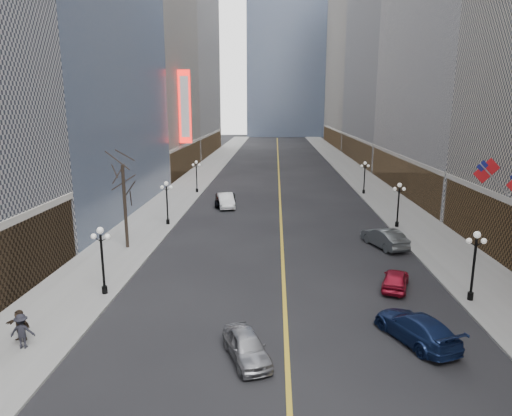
# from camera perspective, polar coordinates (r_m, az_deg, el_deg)

# --- Properties ---
(sidewalk_east) EXTENTS (6.00, 230.00, 0.15)m
(sidewalk_east) POSITION_cam_1_polar(r_m,az_deg,el_deg) (70.20, 14.46, 2.32)
(sidewalk_east) COLOR gray
(sidewalk_east) RESTS_ON ground
(sidewalk_west) EXTENTS (6.00, 230.00, 0.15)m
(sidewalk_west) POSITION_cam_1_polar(r_m,az_deg,el_deg) (69.93, -8.61, 2.54)
(sidewalk_west) COLOR gray
(sidewalk_west) RESTS_ON ground
(lane_line) EXTENTS (0.25, 200.00, 0.02)m
(lane_line) POSITION_cam_1_polar(r_m,az_deg,el_deg) (78.52, 2.89, 3.72)
(lane_line) COLOR gold
(lane_line) RESTS_ON ground
(bldg_east_c) EXTENTS (26.60, 40.60, 48.80)m
(bldg_east_c) POSITION_cam_1_polar(r_m,az_deg,el_deg) (108.64, 19.78, 18.30)
(bldg_east_c) COLOR gray
(bldg_east_c) RESTS_ON ground
(bldg_east_d) EXTENTS (26.60, 46.60, 62.80)m
(bldg_east_d) POSITION_cam_1_polar(r_m,az_deg,el_deg) (150.92, 14.97, 19.49)
(bldg_east_d) COLOR #ACA18F
(bldg_east_d) RESTS_ON ground
(bldg_west_c) EXTENTS (26.60, 30.60, 50.80)m
(bldg_west_c) POSITION_cam_1_polar(r_m,az_deg,el_deg) (90.40, -17.59, 20.37)
(bldg_west_c) COLOR #ACA18F
(bldg_west_c) RESTS_ON ground
(bldg_west_d) EXTENTS (26.60, 38.60, 72.80)m
(bldg_west_d) POSITION_cam_1_polar(r_m,az_deg,el_deg) (124.44, -12.25, 23.51)
(bldg_west_d) COLOR beige
(bldg_west_d) RESTS_ON ground
(streetlamp_east_1) EXTENTS (1.26, 0.44, 4.52)m
(streetlamp_east_1) POSITION_cam_1_polar(r_m,az_deg,el_deg) (31.66, 25.65, -5.72)
(streetlamp_east_1) COLOR black
(streetlamp_east_1) RESTS_ON sidewalk_east
(streetlamp_east_2) EXTENTS (1.26, 0.44, 4.52)m
(streetlamp_east_2) POSITION_cam_1_polar(r_m,az_deg,el_deg) (48.15, 17.39, 0.94)
(streetlamp_east_2) COLOR black
(streetlamp_east_2) RESTS_ON sidewalk_east
(streetlamp_east_3) EXTENTS (1.26, 0.44, 4.52)m
(streetlamp_east_3) POSITION_cam_1_polar(r_m,az_deg,el_deg) (65.44, 13.42, 4.15)
(streetlamp_east_3) COLOR black
(streetlamp_east_3) RESTS_ON sidewalk_east
(streetlamp_west_1) EXTENTS (1.26, 0.44, 4.52)m
(streetlamp_west_1) POSITION_cam_1_polar(r_m,az_deg,el_deg) (31.15, -18.71, -5.41)
(streetlamp_west_1) COLOR black
(streetlamp_west_1) RESTS_ON sidewalk_west
(streetlamp_west_2) EXTENTS (1.26, 0.44, 4.52)m
(streetlamp_west_2) POSITION_cam_1_polar(r_m,az_deg,el_deg) (47.82, -11.08, 1.21)
(streetlamp_west_2) COLOR black
(streetlamp_west_2) RESTS_ON sidewalk_west
(streetlamp_west_3) EXTENTS (1.26, 0.44, 4.52)m
(streetlamp_west_3) POSITION_cam_1_polar(r_m,az_deg,el_deg) (65.20, -7.45, 4.36)
(streetlamp_west_3) COLOR black
(streetlamp_west_3) RESTS_ON sidewalk_west
(flag_5) EXTENTS (2.87, 0.12, 2.87)m
(flag_5) POSITION_cam_1_polar(r_m,az_deg,el_deg) (38.40, 27.07, 3.92)
(flag_5) COLOR #B2B2B7
(flag_5) RESTS_ON ground
(theatre_marquee) EXTENTS (2.00, 0.55, 12.00)m
(theatre_marquee) POSITION_cam_1_polar(r_m,az_deg,el_deg) (79.04, -8.88, 12.38)
(theatre_marquee) COLOR red
(theatre_marquee) RESTS_ON ground
(tree_west_far) EXTENTS (3.60, 3.60, 7.92)m
(tree_west_far) POSITION_cam_1_polar(r_m,az_deg,el_deg) (40.14, -16.27, 3.61)
(tree_west_far) COLOR #2D231C
(tree_west_far) RESTS_ON sidewalk_west
(car_nb_near) EXTENTS (3.01, 4.45, 1.41)m
(car_nb_near) POSITION_cam_1_polar(r_m,az_deg,el_deg) (23.34, -1.19, -16.87)
(car_nb_near) COLOR gray
(car_nb_near) RESTS_ON ground
(car_nb_mid) EXTENTS (2.84, 5.42, 1.70)m
(car_nb_mid) POSITION_cam_1_polar(r_m,az_deg,el_deg) (55.98, -3.80, 0.94)
(car_nb_mid) COLOR silver
(car_nb_mid) RESTS_ON ground
(car_nb_far) EXTENTS (3.13, 5.76, 1.53)m
(car_nb_far) POSITION_cam_1_polar(r_m,az_deg,el_deg) (57.15, -3.86, 1.09)
(car_nb_far) COLOR black
(car_nb_far) RESTS_ON ground
(car_sb_near) EXTENTS (4.10, 5.70, 1.53)m
(car_sb_near) POSITION_cam_1_polar(r_m,az_deg,el_deg) (26.27, 19.38, -13.92)
(car_sb_near) COLOR #15244F
(car_sb_near) RESTS_ON ground
(car_sb_mid) EXTENTS (2.83, 4.31, 1.36)m
(car_sb_mid) POSITION_cam_1_polar(r_m,az_deg,el_deg) (32.78, 17.05, -8.51)
(car_sb_mid) COLOR maroon
(car_sb_mid) RESTS_ON ground
(car_sb_far) EXTENTS (3.48, 5.48, 1.71)m
(car_sb_far) POSITION_cam_1_polar(r_m,az_deg,el_deg) (41.76, 15.76, -3.60)
(car_sb_far) COLOR #4D5255
(car_sb_far) RESTS_ON ground
(ped_west_walk) EXTENTS (1.24, 0.65, 1.82)m
(ped_west_walk) POSITION_cam_1_polar(r_m,az_deg,el_deg) (26.68, -27.20, -13.52)
(ped_west_walk) COLOR black
(ped_west_walk) RESTS_ON sidewalk_west
(ped_west_far) EXTENTS (1.63, 0.93, 1.69)m
(ped_west_far) POSITION_cam_1_polar(r_m,az_deg,el_deg) (27.55, -27.42, -12.87)
(ped_west_far) COLOR black
(ped_west_far) RESTS_ON sidewalk_west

